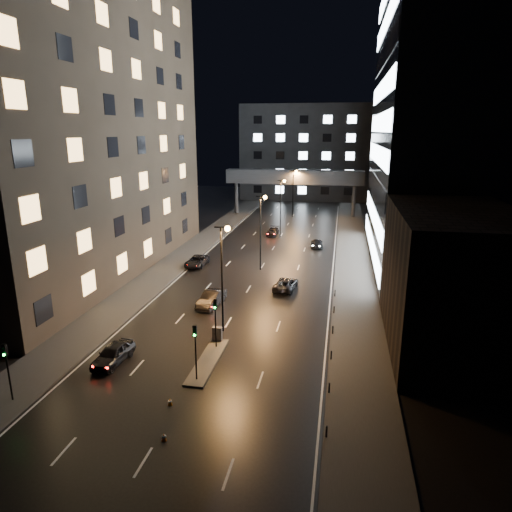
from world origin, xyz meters
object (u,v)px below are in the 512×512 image
(car_away_b, at_px, (212,299))
(car_toward_b, at_px, (317,243))
(car_away_d, at_px, (273,232))
(car_away_a, at_px, (113,354))
(utility_cabinet, at_px, (217,334))
(car_toward_a, at_px, (286,284))
(car_away_c, at_px, (197,261))

(car_away_b, distance_m, car_toward_b, 29.63)
(car_away_d, height_order, car_toward_b, car_away_d)
(car_away_a, bearing_deg, utility_cabinet, 40.85)
(car_away_a, height_order, car_toward_a, car_away_a)
(car_away_b, distance_m, utility_cabinet, 8.83)
(car_away_a, distance_m, car_away_b, 14.28)
(car_toward_a, bearing_deg, car_away_a, 66.71)
(car_away_b, relative_size, car_away_c, 0.96)
(utility_cabinet, bearing_deg, car_away_d, 92.96)
(car_away_a, relative_size, car_away_d, 0.99)
(car_away_a, distance_m, car_toward_b, 43.91)
(car_away_c, distance_m, car_toward_b, 21.12)
(car_toward_b, bearing_deg, car_away_c, 37.63)
(car_away_c, relative_size, car_away_d, 1.12)
(car_away_b, bearing_deg, utility_cabinet, -63.51)
(car_away_d, bearing_deg, car_toward_b, -40.79)
(car_away_c, bearing_deg, utility_cabinet, -66.90)
(car_away_a, distance_m, car_away_d, 49.09)
(car_away_a, relative_size, car_toward_a, 0.93)
(car_away_a, height_order, car_away_d, car_away_a)
(car_away_d, height_order, car_toward_a, car_toward_a)
(car_away_b, relative_size, car_away_d, 1.07)
(car_toward_a, distance_m, car_toward_b, 21.47)
(car_away_a, xyz_separation_m, car_away_d, (5.72, 48.76, -0.11))
(car_toward_a, bearing_deg, car_away_c, -22.21)
(car_away_a, bearing_deg, car_toward_a, 65.24)
(car_toward_b, bearing_deg, car_away_b, 67.11)
(car_away_a, distance_m, car_away_c, 27.67)
(car_away_d, distance_m, car_toward_a, 29.09)
(car_toward_a, distance_m, utility_cabinet, 15.61)
(car_away_d, bearing_deg, utility_cabinet, -88.03)
(car_away_d, relative_size, utility_cabinet, 3.69)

